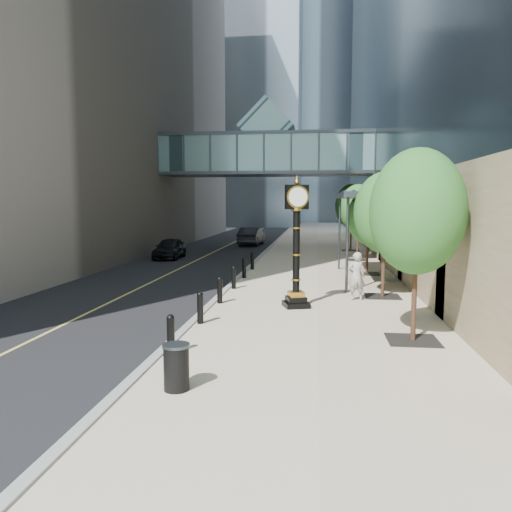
{
  "coord_description": "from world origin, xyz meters",
  "views": [
    {
      "loc": [
        0.91,
        -10.91,
        3.88
      ],
      "look_at": [
        -1.1,
        5.63,
        2.07
      ],
      "focal_mm": 35.0,
      "sensor_mm": 36.0,
      "label": 1
    }
  ],
  "objects_px": {
    "trash_bin": "(176,368)",
    "pedestrian": "(356,276)",
    "street_clock": "(296,252)",
    "car_far": "(251,236)",
    "car_near": "(170,248)"
  },
  "relations": [
    {
      "from": "car_near",
      "to": "trash_bin",
      "type": "bearing_deg",
      "value": -75.2
    },
    {
      "from": "pedestrian",
      "to": "car_near",
      "type": "height_order",
      "value": "pedestrian"
    },
    {
      "from": "street_clock",
      "to": "car_far",
      "type": "distance_m",
      "value": 27.02
    },
    {
      "from": "car_near",
      "to": "pedestrian",
      "type": "bearing_deg",
      "value": -51.74
    },
    {
      "from": "street_clock",
      "to": "car_near",
      "type": "bearing_deg",
      "value": 103.6
    },
    {
      "from": "pedestrian",
      "to": "car_far",
      "type": "bearing_deg",
      "value": -83.16
    },
    {
      "from": "street_clock",
      "to": "pedestrian",
      "type": "distance_m",
      "value": 2.97
    },
    {
      "from": "trash_bin",
      "to": "car_far",
      "type": "height_order",
      "value": "car_far"
    },
    {
      "from": "pedestrian",
      "to": "car_far",
      "type": "distance_m",
      "value": 25.99
    },
    {
      "from": "street_clock",
      "to": "car_near",
      "type": "distance_m",
      "value": 17.82
    },
    {
      "from": "pedestrian",
      "to": "trash_bin",
      "type": "bearing_deg",
      "value": 56.73
    },
    {
      "from": "street_clock",
      "to": "trash_bin",
      "type": "height_order",
      "value": "street_clock"
    },
    {
      "from": "pedestrian",
      "to": "car_near",
      "type": "xyz_separation_m",
      "value": [
        -11.58,
        13.56,
        -0.28
      ]
    },
    {
      "from": "pedestrian",
      "to": "car_near",
      "type": "distance_m",
      "value": 17.83
    },
    {
      "from": "trash_bin",
      "to": "pedestrian",
      "type": "height_order",
      "value": "pedestrian"
    }
  ]
}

